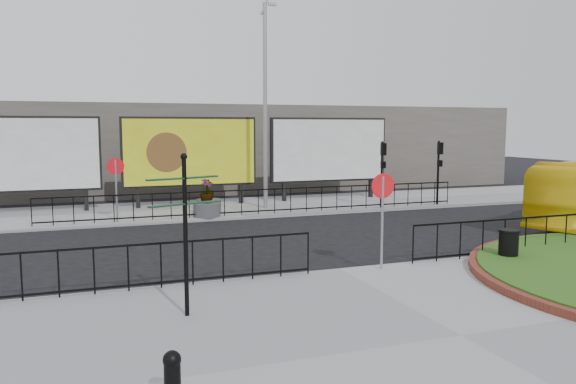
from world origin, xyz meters
name	(u,v)px	position (x,y,z in m)	size (l,w,h in m)	color
ground	(339,273)	(0.00, 0.00, 0.00)	(90.00, 90.00, 0.00)	black
pavement_near	(461,339)	(0.00, -5.00, 0.06)	(30.00, 10.00, 0.12)	gray
pavement_far	(228,208)	(0.00, 12.00, 0.06)	(44.00, 6.00, 0.12)	gray
railing_near_left	(94,270)	(-6.00, -0.30, 0.67)	(10.00, 0.10, 1.10)	black
railing_near_right	(546,233)	(6.50, -0.30, 0.67)	(9.00, 0.10, 1.10)	black
railing_far	(267,201)	(1.00, 9.30, 0.67)	(18.00, 0.10, 1.10)	black
speed_sign_far	(116,176)	(-5.00, 9.40, 1.92)	(0.64, 0.07, 2.47)	gray
speed_sign_near	(382,200)	(1.00, -0.40, 1.92)	(0.64, 0.07, 2.47)	gray
billboard_left	(23,155)	(-8.50, 12.97, 2.60)	(6.20, 0.31, 4.10)	black
billboard_mid	(190,152)	(-1.50, 12.97, 2.60)	(6.20, 0.31, 4.10)	black
billboard_right	(329,150)	(5.50, 12.97, 2.60)	(6.20, 0.31, 4.10)	black
lamp_post	(265,103)	(1.51, 11.00, 4.83)	(0.74, 0.18, 9.23)	gray
signal_pole_a	(383,164)	(6.50, 9.34, 2.10)	(0.22, 0.26, 3.00)	black
signal_pole_b	(439,163)	(9.50, 9.34, 2.10)	(0.22, 0.26, 3.00)	black
building_backdrop	(189,147)	(0.00, 22.00, 2.50)	(40.00, 10.00, 5.00)	#5E5852
fingerpost_sign	(185,219)	(-4.34, -2.30, 2.02)	(1.46, 0.65, 3.15)	black
bollard	(172,376)	(-5.13, -5.79, 0.53)	(0.24, 0.24, 0.75)	black
litter_bin	(508,246)	(4.50, -1.03, 0.58)	(0.55, 0.55, 0.91)	black
planter_a	(207,204)	(-1.50, 9.49, 0.63)	(1.08, 1.08, 1.53)	#4C4C4F
planter_b	(208,202)	(-1.20, 10.58, 0.59)	(1.08, 1.08, 1.47)	#4C4C4F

